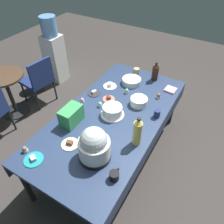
{
  "coord_description": "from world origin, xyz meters",
  "views": [
    {
      "loc": [
        -1.56,
        -0.92,
        2.44
      ],
      "look_at": [
        0.0,
        0.0,
        0.8
      ],
      "focal_mm": 34.18,
      "sensor_mm": 36.0,
      "label": 1
    }
  ],
  "objects": [
    {
      "name": "soda_carton",
      "position": [
        -0.32,
        0.33,
        0.85
      ],
      "size": [
        0.26,
        0.16,
        0.2
      ],
      "primitive_type": "cube",
      "rotation": [
        0.0,
        0.0,
        -0.0
      ],
      "color": "#338C4C",
      "rests_on": "potluck_table"
    },
    {
      "name": "paper_napkin_stack",
      "position": [
        0.81,
        -0.43,
        0.76
      ],
      "size": [
        0.15,
        0.15,
        0.02
      ],
      "primitive_type": "cube",
      "rotation": [
        0.0,
        0.0,
        -0.08
      ],
      "color": "pink",
      "rests_on": "potluck_table"
    },
    {
      "name": "maroon_chair_right",
      "position": [
        0.39,
        1.64,
        0.49
      ],
      "size": [
        0.49,
        0.49,
        0.85
      ],
      "color": "navy",
      "rests_on": "ground"
    },
    {
      "name": "potluck_table",
      "position": [
        0.0,
        0.0,
        0.69
      ],
      "size": [
        2.2,
        1.1,
        0.75
      ],
      "color": "navy",
      "rests_on": "ground"
    },
    {
      "name": "coffee_mug_navy",
      "position": [
        0.24,
        -0.45,
        0.8
      ],
      "size": [
        0.11,
        0.07,
        0.09
      ],
      "color": "navy",
      "rests_on": "potluck_table"
    },
    {
      "name": "dessert_plate_coral",
      "position": [
        0.23,
        0.19,
        0.76
      ],
      "size": [
        0.15,
        0.15,
        0.05
      ],
      "color": "#E07266",
      "rests_on": "potluck_table"
    },
    {
      "name": "coffee_mug_tan",
      "position": [
        0.96,
        0.15,
        0.79
      ],
      "size": [
        0.13,
        0.09,
        0.08
      ],
      "color": "tan",
      "rests_on": "potluck_table"
    },
    {
      "name": "ceramic_snack_bowl",
      "position": [
        0.33,
        -0.18,
        0.8
      ],
      "size": [
        0.21,
        0.21,
        0.09
      ],
      "primitive_type": "cylinder",
      "color": "silver",
      "rests_on": "potluck_table"
    },
    {
      "name": "round_cafe_table",
      "position": [
        -0.05,
        1.86,
        0.5
      ],
      "size": [
        0.6,
        0.6,
        0.72
      ],
      "color": "#473323",
      "rests_on": "ground"
    },
    {
      "name": "cupcake_berry",
      "position": [
        0.58,
        -0.34,
        0.78
      ],
      "size": [
        0.05,
        0.05,
        0.07
      ],
      "color": "beige",
      "rests_on": "potluck_table"
    },
    {
      "name": "coffee_mug_black",
      "position": [
        -0.69,
        -0.43,
        0.79
      ],
      "size": [
        0.13,
        0.09,
        0.08
      ],
      "color": "black",
      "rests_on": "potluck_table"
    },
    {
      "name": "glass_salad_bowl",
      "position": [
        0.7,
        0.1,
        0.79
      ],
      "size": [
        0.26,
        0.26,
        0.08
      ],
      "primitive_type": "cylinder",
      "color": "#B2C6BC",
      "rests_on": "potluck_table"
    },
    {
      "name": "dessert_plate_cream",
      "position": [
        -0.59,
        0.15,
        0.76
      ],
      "size": [
        0.18,
        0.18,
        0.04
      ],
      "color": "beige",
      "rests_on": "potluck_table"
    },
    {
      "name": "cupcake_rose",
      "position": [
        0.46,
        0.05,
        0.78
      ],
      "size": [
        0.05,
        0.05,
        0.07
      ],
      "color": "beige",
      "rests_on": "potluck_table"
    },
    {
      "name": "cupcake_cocoa",
      "position": [
        -0.88,
        0.47,
        0.78
      ],
      "size": [
        0.05,
        0.05,
        0.07
      ],
      "color": "beige",
      "rests_on": "potluck_table"
    },
    {
      "name": "cupcake_vanilla",
      "position": [
        0.06,
        0.2,
        0.78
      ],
      "size": [
        0.05,
        0.05,
        0.07
      ],
      "color": "beige",
      "rests_on": "potluck_table"
    },
    {
      "name": "dessert_plate_teal",
      "position": [
        -0.91,
        0.33,
        0.76
      ],
      "size": [
        0.19,
        0.19,
        0.04
      ],
      "color": "teal",
      "rests_on": "potluck_table"
    },
    {
      "name": "soda_bottle_cola",
      "position": [
        0.94,
        -0.14,
        0.87
      ],
      "size": [
        0.09,
        0.09,
        0.27
      ],
      "color": "#33190F",
      "rests_on": "potluck_table"
    },
    {
      "name": "frosted_layer_cake",
      "position": [
        0.01,
        -0.0,
        0.81
      ],
      "size": [
        0.28,
        0.28,
        0.12
      ],
      "color": "silver",
      "rests_on": "potluck_table"
    },
    {
      "name": "slow_cooker",
      "position": [
        -0.59,
        -0.16,
        0.92
      ],
      "size": [
        0.31,
        0.31,
        0.37
      ],
      "color": "black",
      "rests_on": "potluck_table"
    },
    {
      "name": "dessert_plate_charcoal",
      "position": [
        0.24,
        0.41,
        0.76
      ],
      "size": [
        0.17,
        0.17,
        0.04
      ],
      "color": "#2D2D33",
      "rests_on": "potluck_table"
    },
    {
      "name": "soda_bottle_ginger_ale",
      "position": [
        -0.23,
        -0.42,
        0.91
      ],
      "size": [
        0.09,
        0.09,
        0.35
      ],
      "color": "gold",
      "rests_on": "potluck_table"
    },
    {
      "name": "water_cooler",
      "position": [
        1.1,
        1.92,
        0.59
      ],
      "size": [
        0.32,
        0.32,
        1.24
      ],
      "color": "silver",
      "rests_on": "ground"
    },
    {
      "name": "cupcake_mint",
      "position": [
        0.01,
        0.43,
        0.78
      ],
      "size": [
        0.05,
        0.05,
        0.07
      ],
      "color": "beige",
      "rests_on": "potluck_table"
    },
    {
      "name": "dessert_plate_white",
      "position": [
        0.48,
        0.32,
        0.76
      ],
      "size": [
        0.18,
        0.18,
        0.06
      ],
      "color": "white",
      "rests_on": "potluck_table"
    },
    {
      "name": "ground",
      "position": [
        0.0,
        0.0,
        0.0
      ],
      "size": [
        9.0,
        9.0,
        0.0
      ],
      "primitive_type": "plane",
      "color": "#383330"
    }
  ]
}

